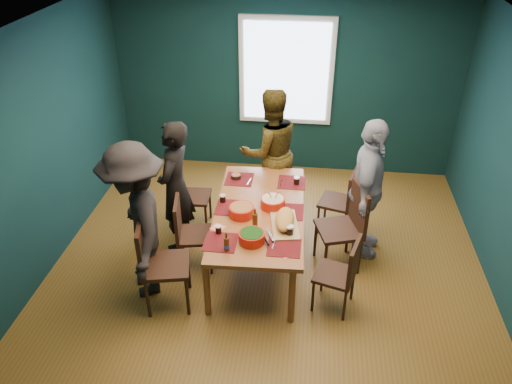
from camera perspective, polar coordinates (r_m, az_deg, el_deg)
room at (r=5.36m, az=1.76°, el=4.44°), size 5.01×5.01×2.71m
dining_table at (r=5.59m, az=0.39°, el=-2.64°), size 1.06×2.00×0.74m
chair_left_far at (r=6.38m, az=-7.92°, el=0.15°), size 0.42×0.42×0.89m
chair_left_mid at (r=5.69m, az=-7.86°, el=-4.21°), size 0.46×0.46×0.89m
chair_left_near at (r=5.19m, az=-11.41°, el=-7.41°), size 0.56×0.56×1.04m
chair_right_far at (r=6.28m, az=9.97°, el=-0.58°), size 0.49×0.49×0.89m
chair_right_mid at (r=5.70m, az=10.47°, el=-3.33°), size 0.59×0.59×1.04m
chair_right_near at (r=5.18m, az=9.95°, el=-8.81°), size 0.49×0.49×0.87m
person_far_left at (r=5.89m, az=-9.20°, el=0.55°), size 0.45×0.63×1.64m
person_back at (r=6.54m, az=1.62°, el=4.66°), size 1.02×0.94×1.71m
person_right at (r=5.82m, az=12.59°, el=0.23°), size 0.57×1.06×1.72m
person_near_left at (r=5.25m, az=-13.43°, el=-3.38°), size 1.06×1.30×1.76m
bowl_salad at (r=5.43m, az=-1.68°, el=-2.15°), size 0.28×0.28×0.12m
bowl_dumpling at (r=5.57m, az=1.93°, el=-1.17°), size 0.28×0.28×0.26m
bowl_herbs at (r=5.04m, az=-0.51°, el=-5.15°), size 0.27×0.27×0.12m
cutting_board at (r=5.27m, az=3.29°, el=-3.27°), size 0.37×0.69×0.15m
small_bowl at (r=6.13m, az=-2.31°, el=1.82°), size 0.13×0.13×0.05m
beer_bottle_a at (r=4.93m, az=-3.38°, el=-5.96°), size 0.06×0.06×0.22m
beer_bottle_b at (r=5.24m, az=-0.12°, el=-3.18°), size 0.06×0.06×0.22m
cola_glass_a at (r=5.18m, az=-4.32°, el=-4.25°), size 0.07×0.07×0.09m
cola_glass_b at (r=5.14m, az=3.86°, el=-4.39°), size 0.08×0.08×0.12m
cola_glass_c at (r=6.01m, az=4.66°, el=1.33°), size 0.07×0.07×0.10m
cola_glass_d at (r=5.66m, az=-3.82°, el=-0.71°), size 0.07×0.07×0.09m
napkin_a at (r=5.61m, az=4.01°, el=-1.69°), size 0.16×0.16×0.00m
napkin_b at (r=5.28m, az=-4.39°, el=-4.10°), size 0.17×0.17×0.00m
napkin_c at (r=4.95m, az=3.62°, el=-6.89°), size 0.22×0.22×0.00m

